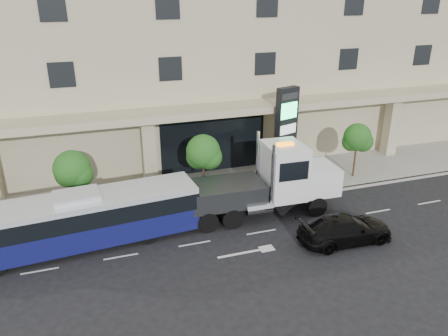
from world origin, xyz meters
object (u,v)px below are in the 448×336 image
object	(u,v)px
tow_truck	(268,183)
signage_pylon	(286,133)
city_bus	(80,220)
black_sedan	(345,229)

from	to	relation	value
tow_truck	signage_pylon	size ratio (longest dim) A/B	1.64
city_bus	black_sedan	world-z (taller)	city_bus
city_bus	black_sedan	xyz separation A→B (m)	(13.85, -4.06, -0.86)
black_sedan	signage_pylon	bearing A→B (deg)	-2.02
black_sedan	signage_pylon	distance (m)	9.31
city_bus	signage_pylon	bearing A→B (deg)	13.76
tow_truck	signage_pylon	distance (m)	5.70
city_bus	signage_pylon	distance (m)	15.25
city_bus	signage_pylon	xyz separation A→B (m)	(14.34, 4.81, 1.91)
city_bus	tow_truck	distance (m)	11.12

